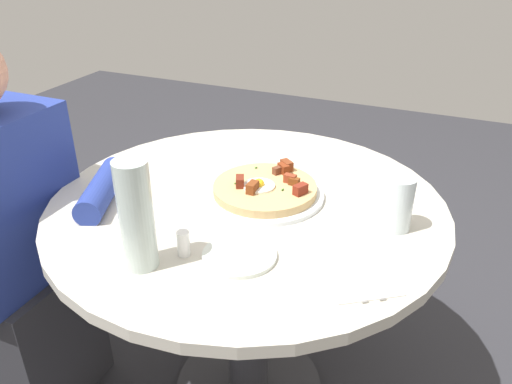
{
  "coord_description": "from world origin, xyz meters",
  "views": [
    {
      "loc": [
        1.06,
        0.49,
        1.36
      ],
      "look_at": [
        -0.02,
        0.02,
        0.72
      ],
      "focal_mm": 35.84,
      "sensor_mm": 36.0,
      "label": 1
    }
  ],
  "objects": [
    {
      "name": "fork",
      "position": [
        0.2,
        0.32,
        0.71
      ],
      "size": [
        0.15,
        0.11,
        0.0
      ],
      "primitive_type": "cube",
      "rotation": [
        0.0,
        0.0,
        0.61
      ],
      "color": "silver",
      "rests_on": "napkin"
    },
    {
      "name": "salt_shaker",
      "position": [
        0.28,
        -0.03,
        0.73
      ],
      "size": [
        0.03,
        0.03,
        0.06
      ],
      "primitive_type": "cylinder",
      "color": "white",
      "rests_on": "dining_table"
    },
    {
      "name": "knife",
      "position": [
        0.18,
        0.35,
        0.71
      ],
      "size": [
        0.15,
        0.11,
        0.0
      ],
      "primitive_type": "cube",
      "rotation": [
        0.0,
        0.0,
        0.61
      ],
      "color": "silver",
      "rests_on": "napkin"
    },
    {
      "name": "pizza_plate",
      "position": [
        -0.04,
        0.03,
        0.71
      ],
      "size": [
        0.31,
        0.31,
        0.01
      ],
      "primitive_type": "cylinder",
      "color": "white",
      "rests_on": "dining_table"
    },
    {
      "name": "dining_table",
      "position": [
        0.0,
        0.0,
        0.54
      ],
      "size": [
        1.04,
        1.04,
        0.7
      ],
      "color": "beige",
      "rests_on": "ground_plane"
    },
    {
      "name": "breakfast_pizza",
      "position": [
        -0.04,
        0.03,
        0.73
      ],
      "size": [
        0.28,
        0.28,
        0.05
      ],
      "color": "tan",
      "rests_on": "pizza_plate"
    },
    {
      "name": "napkin",
      "position": [
        0.19,
        0.34,
        0.7
      ],
      "size": [
        0.22,
        0.21,
        0.0
      ],
      "primitive_type": "cube",
      "rotation": [
        0.0,
        0.0,
        0.61
      ],
      "color": "white",
      "rests_on": "dining_table"
    },
    {
      "name": "person_seated",
      "position": [
        0.25,
        -0.61,
        0.51
      ],
      "size": [
        0.43,
        0.48,
        1.14
      ],
      "color": "#2D2D33",
      "rests_on": "ground_plane"
    },
    {
      "name": "water_glass",
      "position": [
        -0.02,
        0.38,
        0.77
      ],
      "size": [
        0.07,
        0.07,
        0.13
      ],
      "primitive_type": "cylinder",
      "color": "silver",
      "rests_on": "dining_table"
    },
    {
      "name": "bread_plate",
      "position": [
        0.24,
        0.09,
        0.71
      ],
      "size": [
        0.16,
        0.16,
        0.01
      ],
      "primitive_type": "cylinder",
      "color": "silver",
      "rests_on": "dining_table"
    },
    {
      "name": "water_bottle",
      "position": [
        0.34,
        -0.09,
        0.82
      ],
      "size": [
        0.07,
        0.07,
        0.24
      ],
      "primitive_type": "cylinder",
      "color": "silver",
      "rests_on": "dining_table"
    }
  ]
}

